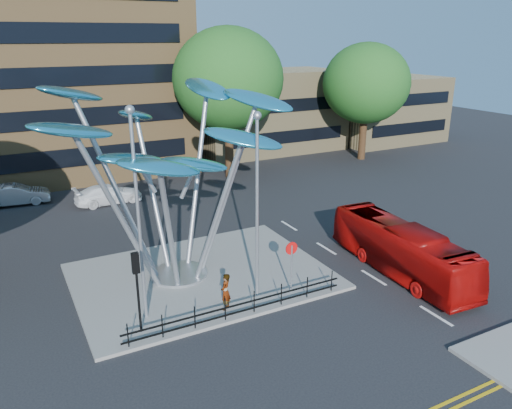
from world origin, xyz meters
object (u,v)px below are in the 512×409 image
red_bus (401,249)px  parked_car_mid (16,195)px  leaf_sculpture (169,140)px  street_lamp_left (137,199)px  tree_far (366,84)px  traffic_light_island (137,276)px  pedestrian (226,292)px  tree_right (228,79)px  parked_car_right (108,194)px  street_lamp_right (257,191)px  no_entry_sign_island (291,258)px

red_bus → parked_car_mid: red_bus is taller
leaf_sculpture → red_bus: 12.51m
leaf_sculpture → parked_car_mid: (-6.25, 15.80, -6.14)m
street_lamp_left → red_bus: bearing=-7.3°
tree_far → traffic_light_island: tree_far is taller
street_lamp_left → pedestrian: bearing=-17.3°
tree_right → pedestrian: bearing=-115.5°
tree_right → parked_car_right: 13.02m
street_lamp_right → traffic_light_island: (-5.50, -0.50, -2.48)m
traffic_light_island → pedestrian: 4.06m
parked_car_mid → parked_car_right: size_ratio=0.96×
street_lamp_left → pedestrian: street_lamp_left is taller
tree_right → red_bus: bearing=-89.9°
street_lamp_left → street_lamp_right: 5.03m
tree_far → parked_car_mid: bearing=179.1°
tree_right → street_lamp_left: bearing=-124.0°
street_lamp_right → traffic_light_island: bearing=-174.8°
pedestrian → parked_car_right: pedestrian is taller
street_lamp_left → pedestrian: size_ratio=5.34×
traffic_light_island → parked_car_right: (2.50, 17.27, -1.94)m
pedestrian → traffic_light_island: bearing=-43.5°
red_bus → parked_car_mid: size_ratio=2.04×
no_entry_sign_island → parked_car_mid: no_entry_sign_island is taller
tree_right → no_entry_sign_island: 21.31m
leaf_sculpture → street_lamp_left: (-2.43, -3.18, -1.52)m
parked_car_right → parked_car_mid: bearing=61.4°
red_bus → parked_car_mid: 26.30m
leaf_sculpture → street_lamp_right: size_ratio=1.53×
no_entry_sign_island → street_lamp_right: bearing=162.1°
leaf_sculpture → no_entry_sign_island: size_ratio=5.19×
street_lamp_right → red_bus: 8.52m
tree_right → no_entry_sign_island: size_ratio=4.94×
tree_right → tree_far: (14.00, 0.00, -0.93)m
tree_far → red_bus: tree_far is taller
traffic_light_island → parked_car_right: size_ratio=0.74×
no_entry_sign_island → parked_car_right: size_ratio=0.53×
tree_right → red_bus: size_ratio=1.34×
street_lamp_left → parked_car_mid: 19.90m
street_lamp_right → traffic_light_island: 6.05m
traffic_light_island → parked_car_mid: traffic_light_island is taller
parked_car_right → street_lamp_left: bearing=169.3°
pedestrian → no_entry_sign_island: bearing=136.8°
tree_right → no_entry_sign_island: bearing=-107.1°
no_entry_sign_island → red_bus: bearing=-6.0°
tree_far → street_lamp_left: (-26.50, -18.50, -1.75)m
red_bus → pedestrian: size_ratio=5.50×
no_entry_sign_island → red_bus: 6.09m
leaf_sculpture → parked_car_right: (-0.44, 13.09, -6.20)m
street_lamp_right → traffic_light_island: street_lamp_right is taller
leaf_sculpture → parked_car_mid: leaf_sculpture is taller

